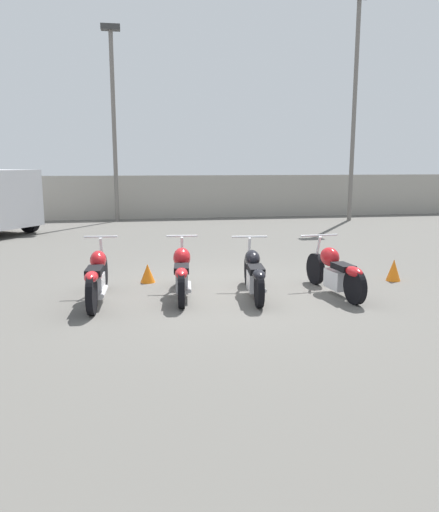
{
  "coord_description": "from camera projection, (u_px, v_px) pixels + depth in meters",
  "views": [
    {
      "loc": [
        -1.42,
        -8.3,
        2.21
      ],
      "look_at": [
        0.0,
        -0.02,
        0.65
      ],
      "focal_mm": 35.0,
      "sensor_mm": 36.0,
      "label": 1
    }
  ],
  "objects": [
    {
      "name": "ground_plane",
      "position": [
        219.0,
        292.0,
        8.68
      ],
      "size": [
        60.0,
        60.0,
        0.0
      ],
      "primitive_type": "plane",
      "color": "#5B5954"
    },
    {
      "name": "fence_back",
      "position": [
        169.0,
        197.0,
        20.28
      ],
      "size": [
        40.0,
        0.04,
        1.74
      ],
      "color": "#9E998E",
      "rests_on": "ground_plane"
    },
    {
      "name": "motorcycle_slot_1",
      "position": [
        182.0,
        272.0,
        8.35
      ],
      "size": [
        0.55,
        1.98,
        0.96
      ],
      "rotation": [
        0.0,
        0.0,
        -0.11
      ],
      "color": "black",
      "rests_on": "ground_plane"
    },
    {
      "name": "traffic_cone_near",
      "position": [
        148.0,
        273.0,
        9.39
      ],
      "size": [
        0.28,
        0.28,
        0.35
      ],
      "color": "orange",
      "rests_on": "ground_plane"
    },
    {
      "name": "motorcycle_slot_0",
      "position": [
        97.0,
        277.0,
        8.0
      ],
      "size": [
        0.57,
        2.08,
        0.99
      ],
      "rotation": [
        0.0,
        0.0,
        -0.06
      ],
      "color": "black",
      "rests_on": "ground_plane"
    },
    {
      "name": "light_pole_right",
      "position": [
        113.0,
        108.0,
        18.7
      ],
      "size": [
        0.7,
        0.35,
        7.21
      ],
      "color": "slate",
      "rests_on": "ground_plane"
    },
    {
      "name": "light_pole_left",
      "position": [
        355.0,
        92.0,
        18.88
      ],
      "size": [
        0.7,
        0.35,
        8.38
      ],
      "color": "slate",
      "rests_on": "ground_plane"
    },
    {
      "name": "traffic_cone_far",
      "position": [
        394.0,
        270.0,
        9.52
      ],
      "size": [
        0.27,
        0.27,
        0.42
      ],
      "color": "orange",
      "rests_on": "ground_plane"
    },
    {
      "name": "motorcycle_slot_2",
      "position": [
        254.0,
        273.0,
        8.4
      ],
      "size": [
        0.64,
        2.03,
        0.93
      ],
      "rotation": [
        0.0,
        0.0,
        -0.11
      ],
      "color": "black",
      "rests_on": "ground_plane"
    },
    {
      "name": "motorcycle_slot_3",
      "position": [
        335.0,
        271.0,
        8.52
      ],
      "size": [
        0.72,
        1.99,
        0.94
      ],
      "rotation": [
        0.0,
        0.0,
        0.09
      ],
      "color": "black",
      "rests_on": "ground_plane"
    }
  ]
}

